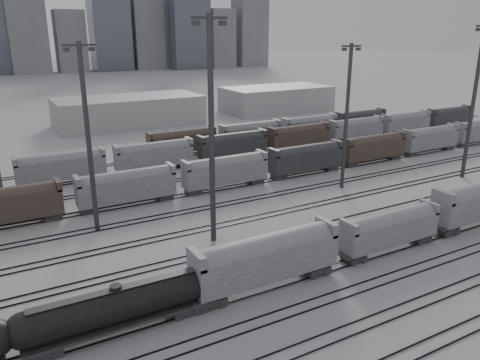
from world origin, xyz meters
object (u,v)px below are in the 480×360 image
tank_car_b (117,307)px  hopper_car_b (390,228)px  light_mast_c (211,128)px  hopper_car_a (266,257)px

tank_car_b → hopper_car_b: (33.32, 0.00, 0.48)m
tank_car_b → light_mast_c: size_ratio=0.66×
hopper_car_a → light_mast_c: bearing=88.4°
hopper_car_b → hopper_car_a: bearing=180.0°
hopper_car_a → hopper_car_b: 17.79m
hopper_car_a → light_mast_c: (0.36, 13.21, 11.12)m
tank_car_b → hopper_car_a: (15.54, 0.00, 1.01)m
hopper_car_a → light_mast_c: light_mast_c is taller
hopper_car_a → light_mast_c: 17.27m
hopper_car_a → tank_car_b: bearing=180.0°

